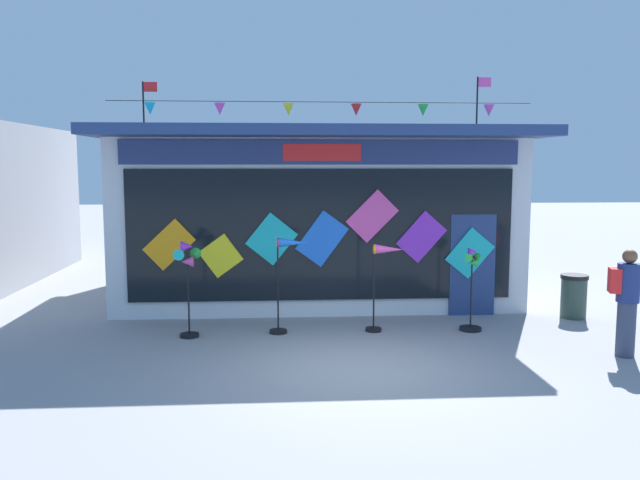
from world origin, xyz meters
The scene contains 8 objects.
ground_plane centered at (0.00, 0.00, 0.00)m, with size 80.00×80.00×0.00m, color gray.
kite_shop_building centered at (-0.31, 6.03, 1.86)m, with size 8.64×6.71×5.01m.
wind_spinner_far_left centered at (-2.70, 1.91, 1.17)m, with size 0.45×0.33×1.68m.
wind_spinner_left centered at (-0.99, 2.09, 1.17)m, with size 0.70×0.31×1.70m.
wind_spinner_center_left centered at (0.72, 2.11, 1.14)m, with size 0.68×0.29×1.57m.
wind_spinner_center_right centered at (2.28, 2.03, 0.78)m, with size 0.40×0.40×1.50m.
person_near_camera centered at (4.19, 0.35, 0.89)m, with size 0.48×0.38×1.68m.
trash_bin centered at (4.57, 2.87, 0.43)m, with size 0.52×0.52×0.85m.
Camera 1 is at (-1.19, -9.05, 2.96)m, focal length 36.16 mm.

